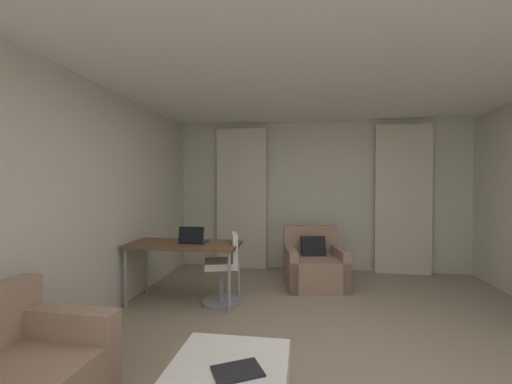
{
  "coord_description": "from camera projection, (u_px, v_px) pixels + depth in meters",
  "views": [
    {
      "loc": [
        -0.28,
        -2.72,
        1.5
      ],
      "look_at": [
        -0.86,
        1.23,
        1.4
      ],
      "focal_mm": 22.39,
      "sensor_mm": 36.0,
      "label": 1
    }
  ],
  "objects": [
    {
      "name": "ground_plane",
      "position": [
        336.0,
        362.0,
        2.69
      ],
      "size": [
        12.0,
        12.0,
        0.0
      ],
      "primitive_type": "plane",
      "color": "gray"
    },
    {
      "name": "wall_window",
      "position": [
        319.0,
        196.0,
        5.65
      ],
      "size": [
        5.12,
        0.06,
        2.6
      ],
      "color": "beige",
      "rests_on": "ground"
    },
    {
      "name": "wall_left",
      "position": [
        63.0,
        205.0,
        3.03
      ],
      "size": [
        0.06,
        6.12,
        2.6
      ],
      "color": "beige",
      "rests_on": "ground"
    },
    {
      "name": "ceiling",
      "position": [
        338.0,
        47.0,
        2.62
      ],
      "size": [
        5.12,
        6.12,
        0.06
      ],
      "primitive_type": "cube",
      "color": "white",
      "rests_on": "wall_left"
    },
    {
      "name": "curtain_left_panel",
      "position": [
        241.0,
        198.0,
        5.73
      ],
      "size": [
        0.9,
        0.06,
        2.5
      ],
      "color": "beige",
      "rests_on": "ground"
    },
    {
      "name": "curtain_right_panel",
      "position": [
        403.0,
        199.0,
        5.32
      ],
      "size": [
        0.9,
        0.06,
        2.5
      ],
      "color": "beige",
      "rests_on": "ground"
    },
    {
      "name": "armchair",
      "position": [
        314.0,
        266.0,
        4.73
      ],
      "size": [
        0.96,
        0.94,
        0.85
      ],
      "color": "#997A66",
      "rests_on": "ground"
    },
    {
      "name": "desk",
      "position": [
        184.0,
        248.0,
        4.05
      ],
      "size": [
        1.4,
        0.63,
        0.76
      ],
      "color": "brown",
      "rests_on": "ground"
    },
    {
      "name": "desk_chair",
      "position": [
        224.0,
        272.0,
        4.02
      ],
      "size": [
        0.5,
        0.5,
        0.88
      ],
      "color": "gray",
      "rests_on": "ground"
    },
    {
      "name": "laptop",
      "position": [
        193.0,
        240.0,
        4.03
      ],
      "size": [
        0.32,
        0.25,
        0.22
      ],
      "color": "#2D2D33",
      "rests_on": "desk"
    },
    {
      "name": "magazine_open",
      "position": [
        237.0,
        371.0,
        1.84
      ],
      "size": [
        0.34,
        0.31,
        0.01
      ],
      "color": "black",
      "rests_on": "coffee_table"
    }
  ]
}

